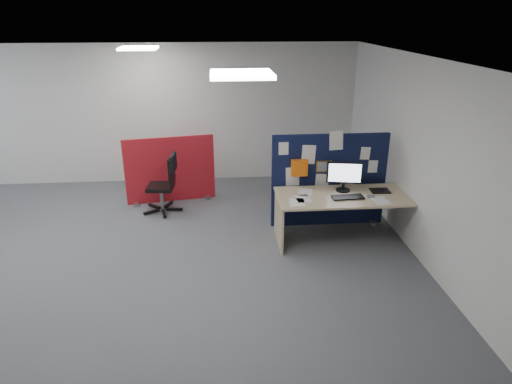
{
  "coord_description": "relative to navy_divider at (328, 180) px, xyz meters",
  "views": [
    {
      "loc": [
        1.75,
        -5.48,
        3.23
      ],
      "look_at": [
        2.24,
        0.13,
        1.0
      ],
      "focal_mm": 32.0,
      "sensor_mm": 36.0,
      "label": 1
    }
  ],
  "objects": [
    {
      "name": "floor",
      "position": [
        -3.46,
        -1.15,
        -0.76
      ],
      "size": [
        9.0,
        9.0,
        0.0
      ],
      "primitive_type": "plane",
      "color": "#54565C",
      "rests_on": "ground"
    },
    {
      "name": "ceiling",
      "position": [
        -3.46,
        -1.15,
        1.94
      ],
      "size": [
        9.0,
        7.0,
        0.02
      ],
      "primitive_type": "cube",
      "color": "white",
      "rests_on": "wall_back"
    },
    {
      "name": "wall_back",
      "position": [
        -3.46,
        2.35,
        0.59
      ],
      "size": [
        9.0,
        0.02,
        2.7
      ],
      "primitive_type": "cube",
      "color": "silver",
      "rests_on": "floor"
    },
    {
      "name": "wall_right",
      "position": [
        1.04,
        -1.15,
        0.59
      ],
      "size": [
        0.02,
        7.0,
        2.7
      ],
      "primitive_type": "cube",
      "color": "silver",
      "rests_on": "floor"
    },
    {
      "name": "ceiling_lights",
      "position": [
        -3.13,
        -0.48,
        1.91
      ],
      "size": [
        4.1,
        4.1,
        0.04
      ],
      "color": "white",
      "rests_on": "ceiling"
    },
    {
      "name": "navy_divider",
      "position": [
        0.0,
        0.0,
        0.0
      ],
      "size": [
        1.82,
        0.3,
        1.56
      ],
      "color": "#0E1736",
      "rests_on": "floor"
    },
    {
      "name": "main_desk",
      "position": [
        0.12,
        -0.54,
        -0.19
      ],
      "size": [
        1.99,
        0.89,
        0.73
      ],
      "color": "tan",
      "rests_on": "floor"
    },
    {
      "name": "monitor_main",
      "position": [
        0.14,
        -0.4,
        0.22
      ],
      "size": [
        0.51,
        0.21,
        0.45
      ],
      "rotation": [
        0.0,
        0.0,
        -0.19
      ],
      "color": "black",
      "rests_on": "main_desk"
    },
    {
      "name": "keyboard",
      "position": [
        0.13,
        -0.69,
        -0.01
      ],
      "size": [
        0.46,
        0.2,
        0.02
      ],
      "primitive_type": "cube",
      "rotation": [
        0.0,
        0.0,
        0.06
      ],
      "color": "black",
      "rests_on": "main_desk"
    },
    {
      "name": "mouse",
      "position": [
        0.47,
        -0.69,
        -0.01
      ],
      "size": [
        0.1,
        0.07,
        0.03
      ],
      "primitive_type": "cube",
      "rotation": [
        0.0,
        0.0,
        -0.06
      ],
      "color": "gray",
      "rests_on": "main_desk"
    },
    {
      "name": "paper_tray",
      "position": [
        0.69,
        -0.47,
        -0.02
      ],
      "size": [
        0.29,
        0.23,
        0.01
      ],
      "primitive_type": "cube",
      "rotation": [
        0.0,
        0.0,
        -0.04
      ],
      "color": "black",
      "rests_on": "main_desk"
    },
    {
      "name": "red_divider",
      "position": [
        -2.58,
        1.21,
        -0.17
      ],
      "size": [
        1.58,
        0.31,
        1.19
      ],
      "rotation": [
        0.0,
        0.0,
        0.16
      ],
      "color": "maroon",
      "rests_on": "floor"
    },
    {
      "name": "office_chair",
      "position": [
        -2.6,
        0.73,
        -0.18
      ],
      "size": [
        0.66,
        0.67,
        1.01
      ],
      "rotation": [
        0.0,
        0.0,
        -0.1
      ],
      "color": "black",
      "rests_on": "floor"
    },
    {
      "name": "desk_papers",
      "position": [
        -0.25,
        -0.67,
        -0.02
      ],
      "size": [
        1.44,
        0.73,
        0.0
      ],
      "color": "white",
      "rests_on": "main_desk"
    }
  ]
}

